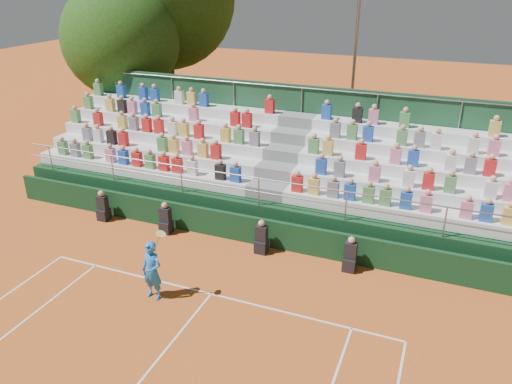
% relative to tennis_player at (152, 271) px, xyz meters
% --- Properties ---
extents(ground, '(90.00, 90.00, 0.00)m').
position_rel_tennis_player_xyz_m(ground, '(1.45, 0.73, -0.90)').
color(ground, '#C35920').
rests_on(ground, ground).
extents(courtside_wall, '(20.00, 0.15, 1.00)m').
position_rel_tennis_player_xyz_m(courtside_wall, '(1.45, 3.93, -0.40)').
color(courtside_wall, black).
rests_on(courtside_wall, ground).
extents(line_officials, '(9.70, 0.40, 1.19)m').
position_rel_tennis_player_xyz_m(line_officials, '(0.18, 3.48, -0.42)').
color(line_officials, black).
rests_on(line_officials, ground).
extents(grandstand, '(20.00, 5.20, 4.40)m').
position_rel_tennis_player_xyz_m(grandstand, '(1.45, 7.16, 0.19)').
color(grandstand, black).
rests_on(grandstand, ground).
extents(tennis_player, '(0.88, 0.51, 2.22)m').
position_rel_tennis_player_xyz_m(tennis_player, '(0.00, 0.00, 0.00)').
color(tennis_player, blue).
rests_on(tennis_player, ground).
extents(tree_west, '(5.78, 5.78, 8.36)m').
position_rel_tennis_player_xyz_m(tree_west, '(-8.56, 11.30, 4.56)').
color(tree_west, '#3C2215').
rests_on(tree_west, ground).
extents(floodlight_mast, '(0.60, 0.25, 8.43)m').
position_rel_tennis_player_xyz_m(floodlight_mast, '(2.44, 14.48, 4.00)').
color(floodlight_mast, gray).
rests_on(floodlight_mast, ground).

